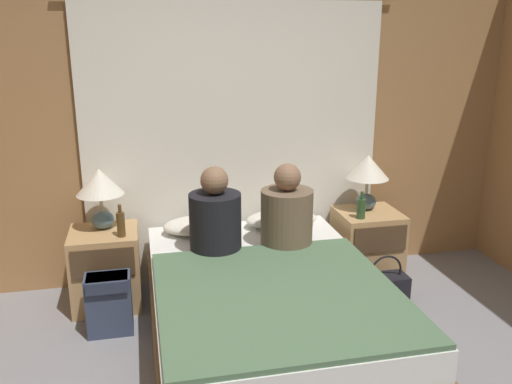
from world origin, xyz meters
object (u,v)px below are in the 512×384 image
lamp_right (368,172)px  pillow_left (200,225)px  person_right_in_bed (287,214)px  handbag_on_floor (385,288)px  beer_bottle_on_right_stand (361,208)px  bed (266,310)px  person_left_in_bed (215,218)px  beer_bottle_on_left_stand (121,224)px  lamp_left (100,187)px  nightstand_right (367,245)px  nightstand_left (106,268)px  pillow_right (281,219)px  backpack_on_floor (109,301)px

lamp_right → pillow_left: bearing=-179.2°
person_right_in_bed → handbag_on_floor: person_right_in_bed is taller
beer_bottle_on_right_stand → handbag_on_floor: bearing=-73.0°
bed → beer_bottle_on_right_stand: (0.90, 0.65, 0.41)m
person_left_in_bed → beer_bottle_on_left_stand: person_left_in_bed is taller
lamp_left → person_right_in_bed: 1.34m
nightstand_right → person_left_in_bed: person_left_in_bed is taller
nightstand_right → handbag_on_floor: 0.46m
nightstand_left → lamp_right: size_ratio=1.28×
nightstand_left → pillow_right: pillow_right is taller
bed → pillow_right: 0.93m
person_left_in_bed → backpack_on_floor: (-0.73, -0.09, -0.49)m
lamp_left → nightstand_right: bearing=-2.0°
person_left_in_bed → backpack_on_floor: person_left_in_bed is taller
pillow_left → pillow_right: same height
beer_bottle_on_right_stand → pillow_right: bearing=163.0°
pillow_left → person_left_in_bed: bearing=-80.5°
nightstand_right → lamp_right: 0.60m
lamp_right → nightstand_right: bearing=-90.0°
beer_bottle_on_left_stand → backpack_on_floor: bearing=-109.2°
handbag_on_floor → person_left_in_bed: bearing=175.3°
nightstand_left → pillow_left: pillow_left is taller
bed → person_left_in_bed: size_ratio=3.44×
lamp_right → person_left_in_bed: 1.34m
pillow_right → beer_bottle_on_left_stand: bearing=-171.6°
lamp_right → pillow_right: lamp_right is taller
lamp_right → person_left_in_bed: bearing=-162.8°
pillow_right → handbag_on_floor: bearing=-35.4°
pillow_left → person_left_in_bed: size_ratio=0.92×
nightstand_left → lamp_left: 0.60m
lamp_left → person_left_in_bed: (0.77, -0.39, -0.16)m
bed → person_right_in_bed: (0.25, 0.45, 0.48)m
beer_bottle_on_left_stand → bed: bearing=-36.2°
handbag_on_floor → lamp_right: bearing=86.4°
person_right_in_bed → backpack_on_floor: person_right_in_bed is taller
person_left_in_bed → person_right_in_bed: 0.50m
bed → lamp_left: 1.47m
person_left_in_bed → person_right_in_bed: bearing=0.0°
beer_bottle_on_left_stand → backpack_on_floor: beer_bottle_on_left_stand is taller
handbag_on_floor → beer_bottle_on_left_stand: bearing=170.9°
pillow_right → lamp_right: bearing=1.5°
nightstand_left → lamp_right: bearing=2.0°
nightstand_left → bed: bearing=-37.1°
lamp_right → bed: bearing=-140.4°
lamp_right → backpack_on_floor: size_ratio=1.08×
pillow_right → person_right_in_bed: size_ratio=0.93×
person_left_in_bed → lamp_right: bearing=17.2°
lamp_left → person_right_in_bed: person_right_in_bed is taller
nightstand_left → beer_bottle_on_right_stand: beer_bottle_on_right_stand is taller
beer_bottle_on_right_stand → person_right_in_bed: bearing=-162.9°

